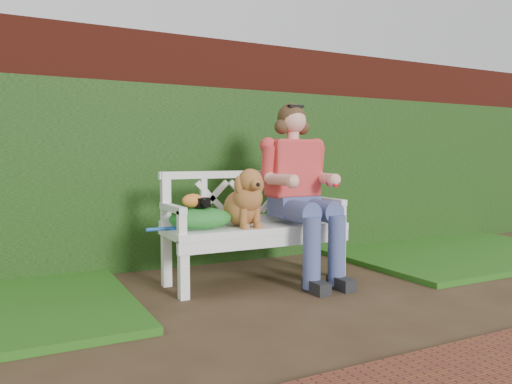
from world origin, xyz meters
name	(u,v)px	position (x,y,z in m)	size (l,w,h in m)	color
ground	(312,305)	(0.00, 0.00, 0.00)	(60.00, 60.00, 0.00)	#362717
brick_wall	(210,151)	(0.00, 1.90, 1.10)	(10.00, 0.30, 2.20)	#5B1B10
ivy_hedge	(218,176)	(0.00, 1.68, 0.85)	(10.00, 0.18, 1.70)	#2E5D1A
grass_right	(452,251)	(2.40, 0.90, 0.03)	(2.60, 2.00, 0.05)	#184C13
garden_bench	(256,253)	(-0.05, 0.76, 0.24)	(1.58, 0.60, 0.48)	white
seated_woman	(296,190)	(0.32, 0.74, 0.76)	(0.64, 0.86, 1.52)	#E13658
dog	(244,197)	(-0.18, 0.71, 0.72)	(0.32, 0.43, 0.47)	#A36539
tennis_racket	(196,227)	(-0.57, 0.78, 0.49)	(0.61, 0.26, 0.03)	white
green_bag	(201,218)	(-0.54, 0.75, 0.56)	(0.49, 0.38, 0.17)	green
camera_item	(202,202)	(-0.54, 0.73, 0.69)	(0.11, 0.08, 0.08)	black
baseball_glove	(193,201)	(-0.60, 0.75, 0.70)	(0.17, 0.12, 0.11)	orange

